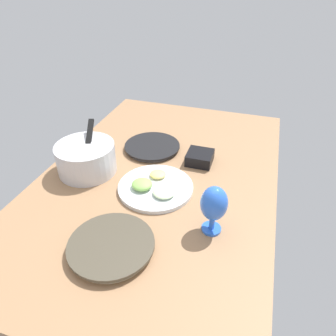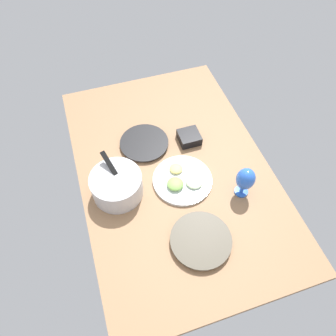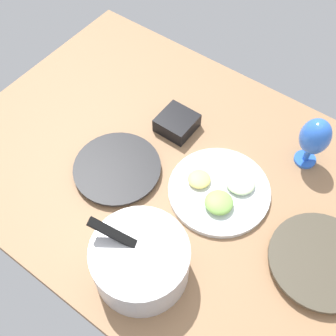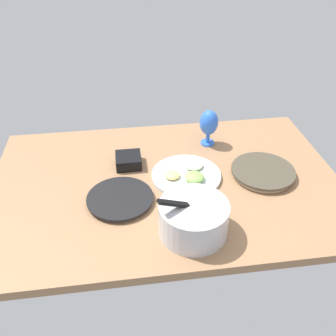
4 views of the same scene
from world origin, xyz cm
name	(u,v)px [view 4 (image 4 of 4)]	position (x,y,z in cm)	size (l,w,h in cm)	color
ground_plane	(167,185)	(0.00, 0.00, -2.00)	(160.00, 104.00, 4.00)	#99704C
dinner_plate_left	(263,172)	(-45.26, 1.39, 1.66)	(29.65, 29.65, 3.19)	beige
dinner_plate_right	(120,199)	(21.66, 10.95, 1.22)	(28.58, 28.58, 2.34)	#4C4C51
mixing_bowl	(193,218)	(-5.74, 32.83, 7.36)	(27.60, 26.68, 20.10)	silver
fruit_platter	(187,175)	(-9.76, -1.72, 1.43)	(32.29, 32.29, 5.12)	silver
hurricane_glass_blue	(209,124)	(-25.79, -29.32, 12.07)	(9.62, 9.62, 19.39)	blue
square_bowl_black	(128,160)	(16.64, -15.32, 3.06)	(12.17, 12.17, 5.49)	black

